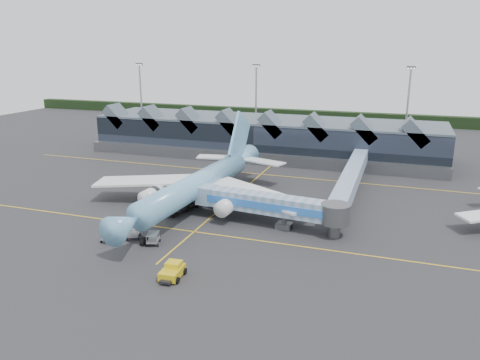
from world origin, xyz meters
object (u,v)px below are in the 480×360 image
(main_airliner, at_px, (200,183))
(fuel_truck, at_px, (182,201))
(pushback_tug, at_px, (172,271))
(jet_bridge, at_px, (278,206))

(main_airliner, height_order, fuel_truck, main_airliner)
(fuel_truck, relative_size, pushback_tug, 2.12)
(main_airliner, xyz_separation_m, pushback_tug, (7.28, -25.28, -3.71))
(main_airliner, height_order, pushback_tug, main_airliner)
(main_airliner, distance_m, jet_bridge, 16.06)
(fuel_truck, bearing_deg, pushback_tug, -52.79)
(jet_bridge, relative_size, pushback_tug, 5.84)
(jet_bridge, bearing_deg, main_airliner, 168.57)
(jet_bridge, bearing_deg, pushback_tug, -105.38)
(fuel_truck, bearing_deg, main_airliner, 61.29)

